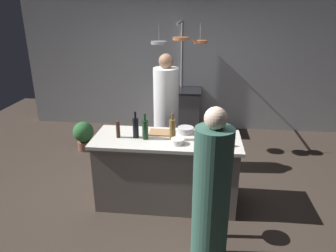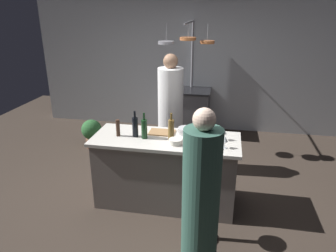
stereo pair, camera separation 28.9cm
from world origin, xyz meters
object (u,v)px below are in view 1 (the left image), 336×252
bar_stool_right (212,207)px  mixing_bowl_ceramic (178,141)px  wine_glass_by_chef (227,138)px  wine_bottle_amber (172,129)px  guest_right (211,198)px  wine_bottle_dark (136,128)px  wine_glass_near_left_guest (224,130)px  mixing_bowl_wooden (206,134)px  wine_bottle_red (145,129)px  potted_plant (84,134)px  cutting_board (162,133)px  stove_range (180,111)px  pepper_mill (118,129)px  mixing_bowl_steel (186,130)px  chef (166,117)px

bar_stool_right → mixing_bowl_ceramic: bearing=131.6°
wine_glass_by_chef → wine_bottle_amber: bearing=168.9°
guest_right → wine_bottle_dark: size_ratio=4.98×
guest_right → mixing_bowl_ceramic: 0.96m
wine_glass_near_left_guest → mixing_bowl_wooden: size_ratio=0.88×
bar_stool_right → wine_bottle_red: size_ratio=2.12×
potted_plant → cutting_board: (1.56, -1.28, 0.61)m
stove_range → mixing_bowl_ceramic: size_ratio=5.60×
bar_stool_right → guest_right: guest_right is taller
wine_bottle_red → wine_glass_by_chef: wine_bottle_red is taller
potted_plant → mixing_bowl_ceramic: 2.47m
wine_glass_by_chef → cutting_board: bearing=158.6°
cutting_board → bar_stool_right: bearing=-50.4°
potted_plant → pepper_mill: size_ratio=2.48×
mixing_bowl_steel → bar_stool_right: bearing=-67.5°
mixing_bowl_ceramic → wine_glass_by_chef: bearing=-0.4°
wine_glass_by_chef → stove_range: bearing=105.2°
pepper_mill → potted_plant: bearing=125.5°
bar_stool_right → wine_bottle_dark: size_ratio=2.08×
mixing_bowl_wooden → wine_glass_near_left_guest: bearing=-3.7°
chef → wine_bottle_red: bearing=-97.5°
wine_bottle_dark → wine_bottle_amber: size_ratio=0.98×
guest_right → wine_glass_by_chef: guest_right is taller
wine_bottle_red → wine_bottle_dark: size_ratio=0.98×
wine_glass_by_chef → mixing_bowl_steel: wine_glass_by_chef is taller
stove_range → wine_glass_by_chef: (0.71, -2.61, 0.56)m
bar_stool_right → chef: bearing=112.9°
wine_glass_near_left_guest → mixing_bowl_ceramic: size_ratio=0.92×
cutting_board → wine_bottle_red: 0.29m
wine_bottle_dark → pepper_mill: bearing=-174.3°
potted_plant → mixing_bowl_ceramic: mixing_bowl_ceramic is taller
bar_stool_right → mixing_bowl_wooden: mixing_bowl_wooden is taller
guest_right → wine_glass_by_chef: size_ratio=11.16×
pepper_mill → wine_glass_by_chef: size_ratio=1.44×
pepper_mill → wine_bottle_dark: wine_bottle_dark is taller
chef → wine_bottle_dark: (-0.26, -0.99, 0.20)m
guest_right → mixing_bowl_ceramic: (-0.38, 0.86, 0.18)m
stove_range → mixing_bowl_wooden: mixing_bowl_wooden is taller
pepper_mill → wine_glass_by_chef: bearing=-5.3°
pepper_mill → mixing_bowl_steel: (0.81, 0.23, -0.07)m
wine_bottle_red → mixing_bowl_wooden: (0.72, 0.14, -0.09)m
chef → bar_stool_right: 1.79m
wine_glass_near_left_guest → mixing_bowl_wooden: wine_glass_near_left_guest is taller
guest_right → wine_bottle_amber: size_ratio=4.87×
chef → wine_bottle_amber: 1.05m
cutting_board → mixing_bowl_ceramic: size_ratio=2.01×
wine_glass_by_chef → bar_stool_right: bearing=-108.3°
stove_range → wine_bottle_red: wine_bottle_red is taller
stove_range → wine_bottle_red: bearing=-95.8°
guest_right → wine_bottle_red: bearing=128.8°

